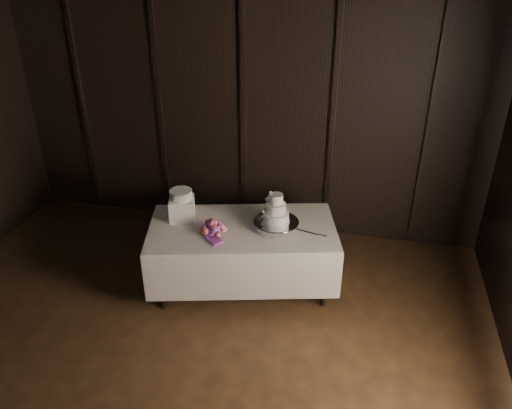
% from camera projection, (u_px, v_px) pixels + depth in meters
% --- Properties ---
extents(room, '(6.08, 7.08, 3.08)m').
position_uv_depth(room, '(109.00, 287.00, 3.20)').
color(room, black).
rests_on(room, ground).
extents(display_table, '(2.19, 1.51, 0.76)m').
position_uv_depth(display_table, '(243.00, 254.00, 5.47)').
color(display_table, beige).
rests_on(display_table, ground).
extents(cake_stand, '(0.57, 0.57, 0.09)m').
position_uv_depth(cake_stand, '(276.00, 225.00, 5.26)').
color(cake_stand, silver).
rests_on(cake_stand, display_table).
extents(wedding_cake, '(0.31, 0.27, 0.32)m').
position_uv_depth(wedding_cake, '(274.00, 211.00, 5.17)').
color(wedding_cake, white).
rests_on(wedding_cake, cake_stand).
extents(bouquet, '(0.50, 0.51, 0.20)m').
position_uv_depth(bouquet, '(212.00, 229.00, 5.15)').
color(bouquet, '#C0514E').
rests_on(bouquet, display_table).
extents(box_pedestal, '(0.32, 0.32, 0.25)m').
position_uv_depth(box_pedestal, '(182.00, 209.00, 5.40)').
color(box_pedestal, white).
rests_on(box_pedestal, display_table).
extents(small_cake, '(0.27, 0.27, 0.10)m').
position_uv_depth(small_cake, '(181.00, 195.00, 5.32)').
color(small_cake, white).
rests_on(small_cake, box_pedestal).
extents(cake_knife, '(0.36, 0.11, 0.01)m').
position_uv_depth(cake_knife, '(306.00, 232.00, 5.21)').
color(cake_knife, silver).
rests_on(cake_knife, display_table).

